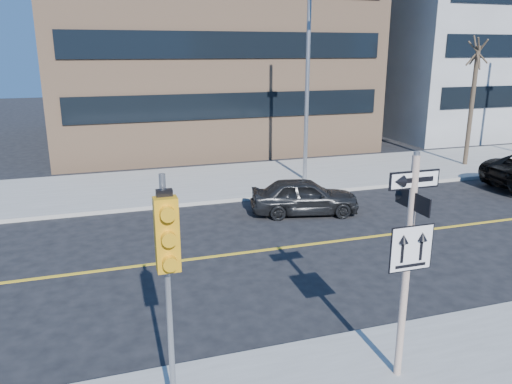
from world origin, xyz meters
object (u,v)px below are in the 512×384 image
object	(u,v)px
traffic_signal	(168,256)
parked_car_a	(304,196)
street_tree_west	(478,55)
sign_pole	(408,256)
streetlight_a	(310,75)

from	to	relation	value
traffic_signal	parked_car_a	world-z (taller)	traffic_signal
parked_car_a	street_tree_west	distance (m)	12.66
sign_pole	parked_car_a	size ratio (longest dim) A/B	1.05
sign_pole	traffic_signal	distance (m)	4.05
streetlight_a	street_tree_west	world-z (taller)	streetlight_a
sign_pole	traffic_signal	xyz separation A→B (m)	(-4.00, -0.15, 0.59)
traffic_signal	streetlight_a	size ratio (longest dim) A/B	0.50
sign_pole	streetlight_a	world-z (taller)	streetlight_a
traffic_signal	streetlight_a	bearing A→B (deg)	59.20
streetlight_a	street_tree_west	size ratio (longest dim) A/B	1.26
streetlight_a	street_tree_west	distance (m)	9.05
street_tree_west	traffic_signal	bearing A→B (deg)	-140.61
sign_pole	street_tree_west	world-z (taller)	street_tree_west
sign_pole	traffic_signal	bearing A→B (deg)	-177.89
parked_car_a	street_tree_west	size ratio (longest dim) A/B	0.61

